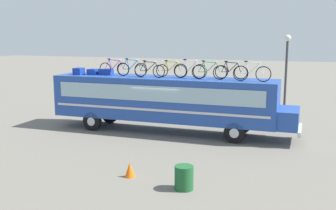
# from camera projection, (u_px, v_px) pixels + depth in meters

# --- Properties ---
(ground_plane) EXTENTS (120.00, 120.00, 0.00)m
(ground_plane) POSITION_uv_depth(u_px,v_px,m) (163.00, 131.00, 21.64)
(ground_plane) COLOR slate
(bus) EXTENTS (12.99, 2.39, 2.92)m
(bus) POSITION_uv_depth(u_px,v_px,m) (166.00, 99.00, 21.26)
(bus) COLOR #23479E
(bus) RESTS_ON ground
(luggage_bag_1) EXTENTS (0.48, 0.55, 0.37)m
(luggage_bag_1) POSITION_uv_depth(u_px,v_px,m) (79.00, 71.00, 22.43)
(luggage_bag_1) COLOR #193899
(luggage_bag_1) RESTS_ON bus
(luggage_bag_2) EXTENTS (0.52, 0.53, 0.31)m
(luggage_bag_2) POSITION_uv_depth(u_px,v_px,m) (93.00, 72.00, 22.47)
(luggage_bag_2) COLOR #193899
(luggage_bag_2) RESTS_ON bus
(luggage_bag_3) EXTENTS (0.74, 0.43, 0.33)m
(luggage_bag_3) POSITION_uv_depth(u_px,v_px,m) (106.00, 72.00, 22.33)
(luggage_bag_3) COLOR #193899
(luggage_bag_3) RESTS_ON bus
(rooftop_bicycle_1) EXTENTS (1.79, 0.44, 0.92)m
(rooftop_bicycle_1) POSITION_uv_depth(u_px,v_px,m) (114.00, 68.00, 21.92)
(rooftop_bicycle_1) COLOR black
(rooftop_bicycle_1) RESTS_ON bus
(rooftop_bicycle_2) EXTENTS (1.76, 0.44, 0.96)m
(rooftop_bicycle_2) POSITION_uv_depth(u_px,v_px,m) (132.00, 69.00, 21.54)
(rooftop_bicycle_2) COLOR black
(rooftop_bicycle_2) RESTS_ON bus
(rooftop_bicycle_3) EXTENTS (1.70, 0.44, 0.89)m
(rooftop_bicycle_3) POSITION_uv_depth(u_px,v_px,m) (149.00, 70.00, 20.94)
(rooftop_bicycle_3) COLOR black
(rooftop_bicycle_3) RESTS_ON bus
(rooftop_bicycle_4) EXTENTS (1.69, 0.44, 0.89)m
(rooftop_bicycle_4) POSITION_uv_depth(u_px,v_px,m) (171.00, 70.00, 21.07)
(rooftop_bicycle_4) COLOR black
(rooftop_bicycle_4) RESTS_ON bus
(rooftop_bicycle_5) EXTENTS (1.76, 0.44, 0.98)m
(rooftop_bicycle_5) POSITION_uv_depth(u_px,v_px,m) (190.00, 70.00, 20.53)
(rooftop_bicycle_5) COLOR black
(rooftop_bicycle_5) RESTS_ON bus
(rooftop_bicycle_6) EXTENTS (1.80, 0.44, 0.94)m
(rooftop_bicycle_6) POSITION_uv_depth(u_px,v_px,m) (209.00, 71.00, 20.08)
(rooftop_bicycle_6) COLOR black
(rooftop_bicycle_6) RESTS_ON bus
(rooftop_bicycle_7) EXTENTS (1.66, 0.44, 0.91)m
(rooftop_bicycle_7) POSITION_uv_depth(u_px,v_px,m) (231.00, 71.00, 20.26)
(rooftop_bicycle_7) COLOR black
(rooftop_bicycle_7) RESTS_ON bus
(rooftop_bicycle_8) EXTENTS (1.82, 0.44, 0.98)m
(rooftop_bicycle_8) POSITION_uv_depth(u_px,v_px,m) (252.00, 73.00, 19.20)
(rooftop_bicycle_8) COLOR black
(rooftop_bicycle_8) RESTS_ON bus
(trash_bin) EXTENTS (0.64, 0.64, 0.82)m
(trash_bin) POSITION_uv_depth(u_px,v_px,m) (184.00, 178.00, 13.55)
(trash_bin) COLOR #1E592D
(trash_bin) RESTS_ON ground
(traffic_cone) EXTENTS (0.37, 0.37, 0.55)m
(traffic_cone) POSITION_uv_depth(u_px,v_px,m) (130.00, 170.00, 14.74)
(traffic_cone) COLOR orange
(traffic_cone) RESTS_ON ground
(street_lamp) EXTENTS (0.38, 0.38, 5.11)m
(street_lamp) POSITION_uv_depth(u_px,v_px,m) (286.00, 65.00, 23.85)
(street_lamp) COLOR #38383D
(street_lamp) RESTS_ON ground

